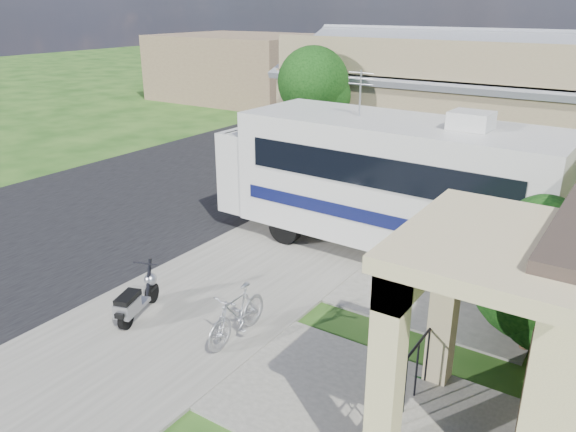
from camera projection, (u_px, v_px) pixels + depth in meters
The scene contains 18 objects.
ground at pixel (239, 320), 11.08m from camera, with size 120.00×120.00×0.00m, color #163B10.
street_slab at pixel (247, 157), 22.74m from camera, with size 9.00×80.00×0.02m, color black.
sidewalk_slab at pixel (396, 183), 19.38m from camera, with size 4.00×80.00×0.06m, color #615E57.
driveway_slab at pixel (400, 256), 13.80m from camera, with size 7.00×6.00×0.05m, color #615E57.
walk_slab at pixel (351, 403), 8.74m from camera, with size 4.00×3.00×0.05m, color #615E57.
warehouse at pixel (466, 112), 21.26m from camera, with size 12.50×8.40×5.04m.
distant_bldg_far at pixel (242, 67), 36.30m from camera, with size 10.00×8.00×4.00m, color brown.
distant_bldg_near at pixel (355, 60), 44.75m from camera, with size 8.00×7.00×3.20m, color #7D6D4E.
street_tree_a at pixel (316, 86), 18.89m from camera, with size 2.44×2.40×4.58m.
street_tree_b at pixel (424, 59), 26.63m from camera, with size 2.44×2.40×4.73m.
street_tree_c at pixel (478, 52), 33.74m from camera, with size 2.44×2.40×4.42m.
motorhome at pixel (384, 178), 13.67m from camera, with size 8.53×2.97×4.34m.
shrub at pixel (542, 274), 9.61m from camera, with size 2.39×2.28×2.94m.
scooter at pixel (136, 300), 10.92m from camera, with size 0.74×1.45×0.98m.
bicycle at pixel (237, 317), 10.24m from camera, with size 0.47×1.65×0.99m, color #9D9EA4.
pickup_truck at pixel (314, 128), 24.23m from camera, with size 2.71×5.88×1.63m, color silver.
van at pixel (373, 105), 29.83m from camera, with size 2.28×5.61×1.63m, color silver.
garden_hose at pixel (417, 389), 8.97m from camera, with size 0.36×0.36×0.16m, color #125E15.
Camera 1 is at (6.13, -7.49, 5.85)m, focal length 35.00 mm.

